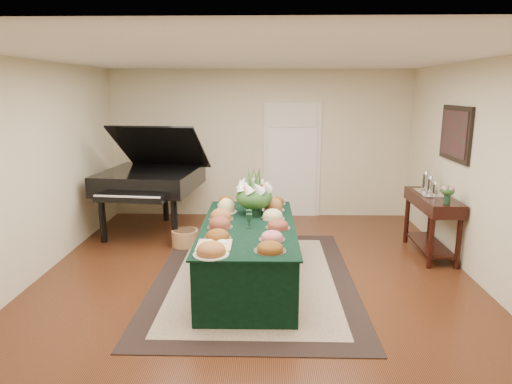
{
  "coord_description": "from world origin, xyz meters",
  "views": [
    {
      "loc": [
        0.15,
        -5.42,
        2.34
      ],
      "look_at": [
        0.0,
        0.3,
        1.05
      ],
      "focal_mm": 32.0,
      "sensor_mm": 36.0,
      "label": 1
    }
  ],
  "objects_px": {
    "grand_piano": "(151,179)",
    "floral_centerpiece": "(254,192)",
    "buffet_table": "(248,254)",
    "mahogany_sideboard": "(432,209)"
  },
  "relations": [
    {
      "from": "grand_piano",
      "to": "floral_centerpiece",
      "type": "bearing_deg",
      "value": -41.5
    },
    {
      "from": "buffet_table",
      "to": "mahogany_sideboard",
      "type": "distance_m",
      "value": 2.8
    },
    {
      "from": "buffet_table",
      "to": "grand_piano",
      "type": "height_order",
      "value": "grand_piano"
    },
    {
      "from": "floral_centerpiece",
      "to": "grand_piano",
      "type": "xyz_separation_m",
      "value": [
        -1.74,
        1.54,
        -0.13
      ]
    },
    {
      "from": "floral_centerpiece",
      "to": "mahogany_sideboard",
      "type": "distance_m",
      "value": 2.61
    },
    {
      "from": "buffet_table",
      "to": "grand_piano",
      "type": "relative_size",
      "value": 1.25
    },
    {
      "from": "floral_centerpiece",
      "to": "mahogany_sideboard",
      "type": "xyz_separation_m",
      "value": [
        2.52,
        0.57,
        -0.36
      ]
    },
    {
      "from": "mahogany_sideboard",
      "to": "grand_piano",
      "type": "bearing_deg",
      "value": 167.21
    },
    {
      "from": "floral_centerpiece",
      "to": "grand_piano",
      "type": "bearing_deg",
      "value": 138.5
    },
    {
      "from": "floral_centerpiece",
      "to": "mahogany_sideboard",
      "type": "relative_size",
      "value": 0.39
    }
  ]
}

